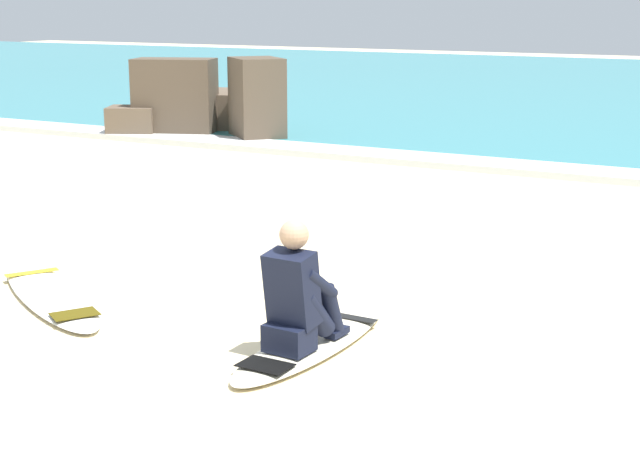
# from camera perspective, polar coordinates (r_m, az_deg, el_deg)

# --- Properties ---
(ground_plane) EXTENTS (80.00, 80.00, 0.00)m
(ground_plane) POSITION_cam_1_polar(r_m,az_deg,el_deg) (7.93, -7.71, -5.06)
(ground_plane) COLOR beige
(breaking_foam) EXTENTS (80.00, 0.90, 0.11)m
(breaking_foam) POSITION_cam_1_polar(r_m,az_deg,el_deg) (14.94, 10.79, 3.88)
(breaking_foam) COLOR white
(breaking_foam) RESTS_ON ground
(surfboard_main) EXTENTS (0.57, 2.01, 0.08)m
(surfboard_main) POSITION_cam_1_polar(r_m,az_deg,el_deg) (7.24, -0.46, -6.47)
(surfboard_main) COLOR #EFE5C6
(surfboard_main) RESTS_ON ground
(surfer_seated) EXTENTS (0.39, 0.72, 0.95)m
(surfer_seated) POSITION_cam_1_polar(r_m,az_deg,el_deg) (6.95, -1.29, -3.87)
(surfer_seated) COLOR black
(surfer_seated) RESTS_ON surfboard_main
(surfboard_spare_near) EXTENTS (2.25, 1.65, 0.08)m
(surfboard_spare_near) POSITION_cam_1_polar(r_m,az_deg,el_deg) (8.70, -15.59, -3.51)
(surfboard_spare_near) COLOR white
(surfboard_spare_near) RESTS_ON ground
(rock_outcrop_distant) EXTENTS (3.54, 3.06, 1.50)m
(rock_outcrop_distant) POSITION_cam_1_polar(r_m,az_deg,el_deg) (18.41, -6.74, 7.54)
(rock_outcrop_distant) COLOR brown
(rock_outcrop_distant) RESTS_ON ground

